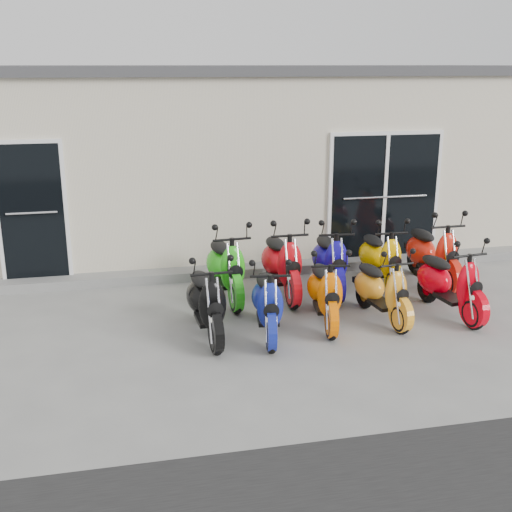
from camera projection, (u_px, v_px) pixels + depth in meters
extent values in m
plane|color=gray|center=(265.00, 320.00, 8.85)|extent=(80.00, 80.00, 0.00)
cube|color=beige|center=(209.00, 154.00, 13.26)|extent=(14.00, 6.00, 3.20)
cube|color=#3F3F42|center=(207.00, 70.00, 12.77)|extent=(14.20, 6.20, 0.16)
cube|color=gray|center=(238.00, 271.00, 10.72)|extent=(14.00, 0.40, 0.15)
cube|color=black|center=(32.00, 208.00, 9.87)|extent=(1.07, 0.08, 2.22)
cube|color=black|center=(384.00, 193.00, 11.04)|extent=(2.02, 0.08, 2.22)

